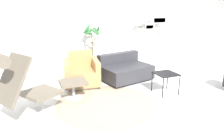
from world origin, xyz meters
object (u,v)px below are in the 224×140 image
object	(u,v)px
lounge_chair	(19,80)
couch_low	(125,70)
side_table	(166,75)
ottoman	(73,85)
potted_plant	(92,46)
shelf_unit	(154,23)
armchair_red	(81,73)

from	to	relation	value
lounge_chair	couch_low	size ratio (longest dim) A/B	0.90
lounge_chair	side_table	xyz separation A→B (m)	(2.89, 0.05, -0.29)
lounge_chair	ottoman	size ratio (longest dim) A/B	2.26
ottoman	lounge_chair	bearing A→B (deg)	-150.31
ottoman	side_table	size ratio (longest dim) A/B	1.17
lounge_chair	side_table	size ratio (longest dim) A/B	2.65
potted_plant	shelf_unit	xyz separation A→B (m)	(2.23, 0.15, 0.60)
potted_plant	shelf_unit	world-z (taller)	shelf_unit
shelf_unit	armchair_red	bearing A→B (deg)	-152.82
couch_low	potted_plant	world-z (taller)	potted_plant
armchair_red	shelf_unit	bearing A→B (deg)	-143.27
ottoman	shelf_unit	size ratio (longest dim) A/B	0.26
lounge_chair	potted_plant	bearing A→B (deg)	112.19
armchair_red	couch_low	bearing A→B (deg)	-173.09
ottoman	couch_low	xyz separation A→B (m)	(1.48, 0.65, -0.04)
side_table	shelf_unit	bearing A→B (deg)	62.89
armchair_red	potted_plant	world-z (taller)	potted_plant
armchair_red	shelf_unit	world-z (taller)	shelf_unit
couch_low	potted_plant	distance (m)	1.53
lounge_chair	armchair_red	world-z (taller)	lounge_chair
ottoman	potted_plant	xyz separation A→B (m)	(1.07, 2.06, 0.38)
couch_low	side_table	world-z (taller)	couch_low
couch_low	side_table	size ratio (longest dim) A/B	2.96
armchair_red	side_table	size ratio (longest dim) A/B	2.02
couch_low	lounge_chair	bearing A→B (deg)	14.86
couch_low	side_table	distance (m)	1.25
lounge_chair	shelf_unit	xyz separation A→B (m)	(4.29, 2.77, 0.56)
lounge_chair	armchair_red	distance (m)	1.89
armchair_red	potted_plant	distance (m)	1.58
shelf_unit	couch_low	bearing A→B (deg)	-139.30
lounge_chair	ottoman	bearing A→B (deg)	90.00
shelf_unit	ottoman	bearing A→B (deg)	-146.17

